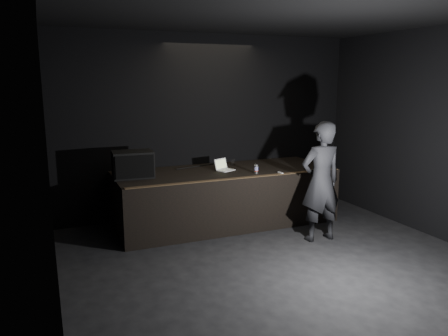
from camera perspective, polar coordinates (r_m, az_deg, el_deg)
name	(u,v)px	position (r m, az deg, el deg)	size (l,w,h in m)	color
ground	(305,283)	(6.04, 10.49, -14.56)	(7.00, 7.00, 0.00)	black
room_walls	(311,130)	(5.48, 11.25, 4.85)	(6.10, 7.10, 3.52)	black
stage_riser	(225,196)	(8.14, 0.10, -3.73)	(4.00, 1.50, 1.00)	black
riser_lip	(241,178)	(7.39, 2.23, -1.27)	(3.92, 0.10, 0.01)	brown
stage_monitor	(133,164)	(7.55, -11.81, 0.47)	(0.70, 0.53, 0.45)	black
cable	(198,166)	(8.37, -3.41, 0.25)	(0.02, 0.02, 0.99)	black
laptop	(224,167)	(8.01, -0.05, 0.08)	(0.38, 0.37, 0.21)	silver
beer_can	(256,169)	(7.76, 4.24, -0.11)	(0.07, 0.07, 0.16)	silver
plastic_cup	(233,162)	(8.50, 1.18, 0.76)	(0.09, 0.09, 0.11)	white
wii_remote	(280,173)	(7.79, 7.39, -0.64)	(0.03, 0.14, 0.03)	white
person	(321,182)	(7.32, 12.54, -1.75)	(0.73, 0.48, 1.99)	black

